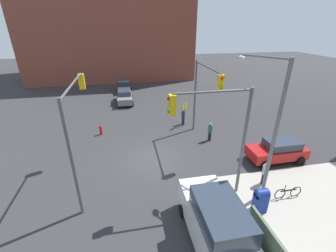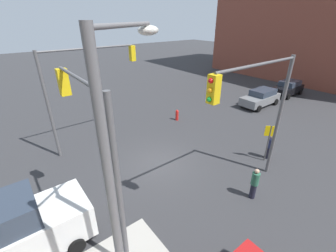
# 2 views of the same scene
# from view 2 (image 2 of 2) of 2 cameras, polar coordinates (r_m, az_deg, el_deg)

# --- Properties ---
(ground_plane) EXTENTS (120.00, 120.00, 0.00)m
(ground_plane) POSITION_cam_2_polar(r_m,az_deg,el_deg) (13.92, -2.58, -9.36)
(ground_plane) COLOR #333335
(traffic_signal_nw_corner) EXTENTS (5.61, 0.36, 6.50)m
(traffic_signal_nw_corner) POSITION_cam_2_polar(r_m,az_deg,el_deg) (10.61, 22.22, 5.29)
(traffic_signal_nw_corner) COLOR #59595B
(traffic_signal_nw_corner) RESTS_ON ground
(traffic_signal_se_corner) EXTENTS (6.08, 0.36, 6.50)m
(traffic_signal_se_corner) POSITION_cam_2_polar(r_m,az_deg,el_deg) (14.90, -20.32, 11.28)
(traffic_signal_se_corner) COLOR #59595B
(traffic_signal_se_corner) RESTS_ON ground
(traffic_signal_ne_corner) EXTENTS (0.36, 4.41, 6.50)m
(traffic_signal_ne_corner) POSITION_cam_2_polar(r_m,az_deg,el_deg) (7.62, -18.62, -2.66)
(traffic_signal_ne_corner) COLOR #59595B
(traffic_signal_ne_corner) RESTS_ON ground
(street_lamp_corner) EXTENTS (2.34, 1.66, 8.00)m
(street_lamp_corner) POSITION_cam_2_polar(r_m,az_deg,el_deg) (5.27, -12.20, -14.06)
(street_lamp_corner) COLOR slate
(street_lamp_corner) RESTS_ON ground
(warning_sign_two_way) EXTENTS (0.48, 0.48, 2.40)m
(warning_sign_two_way) POSITION_cam_2_polar(r_m,az_deg,el_deg) (14.56, 24.30, -2.63)
(warning_sign_two_way) COLOR #4C4C4C
(warning_sign_two_way) RESTS_ON ground
(fire_hydrant) EXTENTS (0.26, 0.26, 0.94)m
(fire_hydrant) POSITION_cam_2_polar(r_m,az_deg,el_deg) (19.29, 2.30, 2.86)
(fire_hydrant) COLOR red
(fire_hydrant) RESTS_ON ground
(coupe_gray) EXTENTS (4.47, 2.02, 1.62)m
(coupe_gray) POSITION_cam_2_polar(r_m,az_deg,el_deg) (24.27, 22.47, 6.71)
(coupe_gray) COLOR slate
(coupe_gray) RESTS_ON ground
(sedan_black) EXTENTS (4.09, 2.02, 1.62)m
(sedan_black) POSITION_cam_2_polar(r_m,az_deg,el_deg) (29.06, 28.15, 8.55)
(sedan_black) COLOR black
(sedan_black) RESTS_ON ground
(van_white_delivery) EXTENTS (5.40, 2.32, 2.62)m
(van_white_delivery) POSITION_cam_2_polar(r_m,az_deg,el_deg) (10.22, -36.16, -21.77)
(van_white_delivery) COLOR white
(van_white_delivery) RESTS_ON ground
(pedestrian_waiting) EXTENTS (0.36, 0.36, 1.70)m
(pedestrian_waiting) POSITION_cam_2_polar(r_m,az_deg,el_deg) (11.83, 21.11, -13.38)
(pedestrian_waiting) COLOR #2D664C
(pedestrian_waiting) RESTS_ON ground
(pedestrian_walking_north) EXTENTS (0.36, 0.36, 1.63)m
(pedestrian_walking_north) POSITION_cam_2_polar(r_m,az_deg,el_deg) (15.25, 24.47, -4.78)
(pedestrian_walking_north) COLOR navy
(pedestrian_walking_north) RESTS_ON ground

